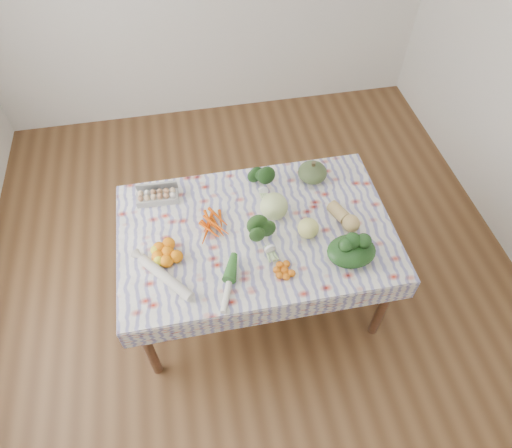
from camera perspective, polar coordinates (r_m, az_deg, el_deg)
name	(u,v)px	position (r m, az deg, el deg)	size (l,w,h in m)	color
ground	(256,293)	(3.39, 0.00, -8.68)	(4.50, 4.50, 0.00)	brown
dining_table	(256,238)	(2.83, 0.00, -1.79)	(1.60, 1.00, 0.75)	brown
tablecloth	(256,231)	(2.77, 0.00, -0.83)	(1.66, 1.06, 0.01)	white
egg_carton	(157,197)	(2.95, -12.22, 3.31)	(0.26, 0.10, 0.07)	#A6A6A2
carrot_bunch	(212,224)	(2.78, -5.49, 0.06)	(0.21, 0.19, 0.04)	#E65004
kale_bunch	(263,182)	(2.93, 0.91, 5.32)	(0.16, 0.14, 0.14)	#193A14
kabocha_squash	(312,172)	(3.02, 7.07, 6.43)	(0.19, 0.19, 0.12)	#455830
cabbage	(274,206)	(2.77, 2.27, 2.22)	(0.17, 0.17, 0.17)	#C1D684
butternut_squash	(344,216)	(2.81, 10.99, 0.98)	(0.11, 0.23, 0.11)	tan
orange_cluster	(168,252)	(2.66, -10.97, -3.47)	(0.24, 0.24, 0.08)	orange
broccoli	(267,240)	(2.64, 1.34, -2.06)	(0.16, 0.16, 0.12)	#254C1B
mandarin_cluster	(285,270)	(2.57, 3.60, -5.73)	(0.15, 0.15, 0.05)	orange
grapefruit	(308,228)	(2.71, 6.54, -0.53)	(0.13, 0.13, 0.13)	#DDDF73
spinach_bag	(351,251)	(2.65, 11.83, -3.34)	(0.28, 0.23, 0.12)	#173714
daikon	(166,277)	(2.58, -11.23, -6.56)	(0.06, 0.06, 0.41)	beige
leek	(229,284)	(2.53, -3.42, -7.46)	(0.04, 0.04, 0.35)	white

